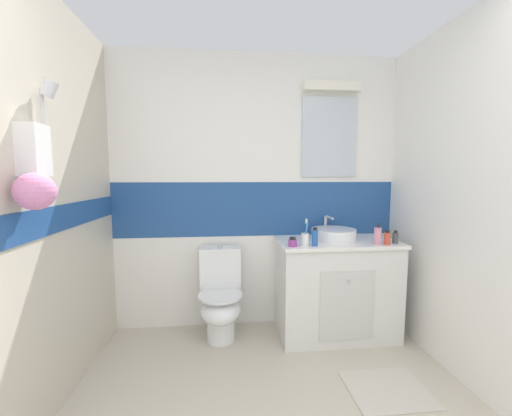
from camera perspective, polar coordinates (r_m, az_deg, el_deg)
wall_back_tiled at (r=2.87m, az=0.34°, el=3.08°), size 3.20×0.20×2.50m
wall_left_shower_alcove at (r=1.92m, az=-38.98°, el=0.04°), size 0.30×3.48×2.50m
wall_right_plain at (r=2.30m, az=39.88°, el=0.71°), size 0.10×3.48×2.50m
vanity_cabinet at (r=2.88m, az=14.60°, el=-14.10°), size 1.02×0.56×0.85m
sink_basin at (r=2.77m, az=14.28°, el=-4.67°), size 0.38×0.43×0.19m
toilet at (r=2.76m, az=-6.65°, el=-16.20°), size 0.37×0.50×0.79m
toothbrush_cup at (r=2.48m, az=9.17°, el=-5.63°), size 0.06×0.06×0.22m
soap_dispenser at (r=2.69m, az=21.80°, el=-4.86°), size 0.06×0.06×0.18m
lotion_bottle_short at (r=2.72m, az=23.33°, el=-5.16°), size 0.05×0.05×0.12m
perfume_flask_small at (r=2.79m, az=24.60°, el=-4.99°), size 0.04×0.03×0.11m
deodorant_spray_can at (r=2.49m, az=10.95°, el=-5.38°), size 0.05×0.05×0.15m
hair_gel_jar at (r=2.45m, az=6.86°, el=-6.38°), size 0.07×0.07×0.08m
bath_mat at (r=2.50m, az=23.34°, el=-28.69°), size 0.52×0.42×0.01m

